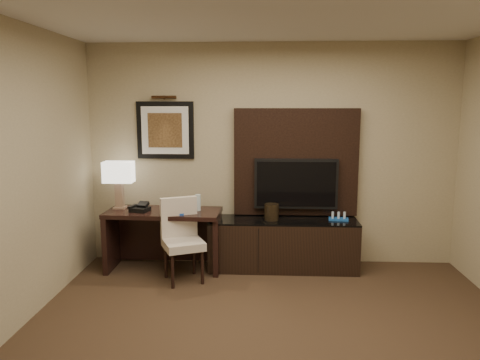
# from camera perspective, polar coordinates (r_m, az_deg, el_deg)

# --- Properties ---
(wall_back) EXTENTS (4.50, 0.01, 2.70)m
(wall_back) POSITION_cam_1_polar(r_m,az_deg,el_deg) (5.77, 3.81, 3.07)
(wall_back) COLOR tan
(wall_back) RESTS_ON floor
(desk) EXTENTS (1.37, 0.63, 0.72)m
(desk) POSITION_cam_1_polar(r_m,az_deg,el_deg) (5.72, -9.22, -7.23)
(desk) COLOR black
(desk) RESTS_ON floor
(credenza) EXTENTS (1.77, 0.50, 0.61)m
(credenza) POSITION_cam_1_polar(r_m,az_deg,el_deg) (5.69, 5.24, -7.80)
(credenza) COLOR black
(credenza) RESTS_ON floor
(tv_wall_panel) EXTENTS (1.50, 0.12, 1.30)m
(tv_wall_panel) POSITION_cam_1_polar(r_m,az_deg,el_deg) (5.73, 6.81, 2.18)
(tv_wall_panel) COLOR black
(tv_wall_panel) RESTS_ON wall_back
(tv) EXTENTS (1.00, 0.08, 0.60)m
(tv) POSITION_cam_1_polar(r_m,az_deg,el_deg) (5.67, 6.83, -0.45)
(tv) COLOR black
(tv) RESTS_ON tv_wall_panel
(artwork) EXTENTS (0.70, 0.04, 0.70)m
(artwork) POSITION_cam_1_polar(r_m,az_deg,el_deg) (5.84, -9.08, 6.01)
(artwork) COLOR black
(artwork) RESTS_ON wall_back
(picture_light) EXTENTS (0.04, 0.04, 0.30)m
(picture_light) POSITION_cam_1_polar(r_m,az_deg,el_deg) (5.80, -9.26, 9.94)
(picture_light) COLOR #3C2413
(picture_light) RESTS_ON wall_back
(desk_chair) EXTENTS (0.58, 0.61, 0.87)m
(desk_chair) POSITION_cam_1_polar(r_m,az_deg,el_deg) (5.29, -6.93, -7.69)
(desk_chair) COLOR beige
(desk_chair) RESTS_ON floor
(table_lamp) EXTENTS (0.40, 0.26, 0.62)m
(table_lamp) POSITION_cam_1_polar(r_m,az_deg,el_deg) (5.80, -14.53, -0.35)
(table_lamp) COLOR #98775E
(table_lamp) RESTS_ON desk
(desk_phone) EXTENTS (0.24, 0.23, 0.10)m
(desk_phone) POSITION_cam_1_polar(r_m,az_deg,el_deg) (5.63, -12.10, -3.26)
(desk_phone) COLOR black
(desk_phone) RESTS_ON desk
(blue_folder) EXTENTS (0.32, 0.39, 0.02)m
(blue_folder) POSITION_cam_1_polar(r_m,az_deg,el_deg) (5.52, -8.24, -3.82)
(blue_folder) COLOR #1B4CB1
(blue_folder) RESTS_ON desk
(book) EXTENTS (0.15, 0.02, 0.20)m
(book) POSITION_cam_1_polar(r_m,az_deg,el_deg) (5.57, -8.59, -2.74)
(book) COLOR tan
(book) RESTS_ON desk
(water_bottle) EXTENTS (0.07, 0.07, 0.19)m
(water_bottle) POSITION_cam_1_polar(r_m,az_deg,el_deg) (5.56, -5.14, -2.75)
(water_bottle) COLOR silver
(water_bottle) RESTS_ON desk
(ice_bucket) EXTENTS (0.20, 0.20, 0.19)m
(ice_bucket) POSITION_cam_1_polar(r_m,az_deg,el_deg) (5.57, 3.87, -3.90)
(ice_bucket) COLOR black
(ice_bucket) RESTS_ON credenza
(minibar_tray) EXTENTS (0.24, 0.17, 0.08)m
(minibar_tray) POSITION_cam_1_polar(r_m,az_deg,el_deg) (5.69, 11.93, -4.39)
(minibar_tray) COLOR #1850A1
(minibar_tray) RESTS_ON credenza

